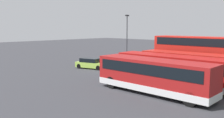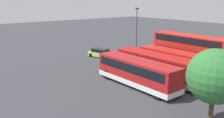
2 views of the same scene
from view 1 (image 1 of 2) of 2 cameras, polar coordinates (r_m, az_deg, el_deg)
name	(u,v)px [view 1 (image 1 of 2)]	position (r m, az deg, el deg)	size (l,w,h in m)	color
ground_plane	(100,69)	(33.31, -2.94, -2.33)	(140.00, 140.00, 0.00)	#38383D
bus_double_decker_near_end	(199,54)	(30.79, 19.76, 1.04)	(2.64, 11.23, 4.55)	red
bus_single_deck_second	(189,65)	(27.12, 17.47, -1.44)	(2.77, 10.50, 2.95)	red
bus_single_deck_third	(173,69)	(24.11, 14.16, -2.39)	(2.90, 11.92, 2.95)	#B71411
bus_single_deck_fourth	(153,75)	(21.04, 9.65, -3.69)	(2.74, 10.66, 2.95)	#A51919
box_truck_blue	(221,55)	(37.96, 24.08, 0.83)	(4.79, 7.91, 3.20)	navy
car_hatchback_silver	(91,63)	(33.69, -4.87, -1.03)	(2.95, 4.63, 1.43)	#A5D14C
lamp_post_tall	(127,34)	(41.60, 3.53, 5.90)	(0.70, 0.30, 7.72)	#38383D
waste_bin_yellow	(136,63)	(35.95, 5.63, -0.87)	(0.60, 0.60, 0.95)	yellow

